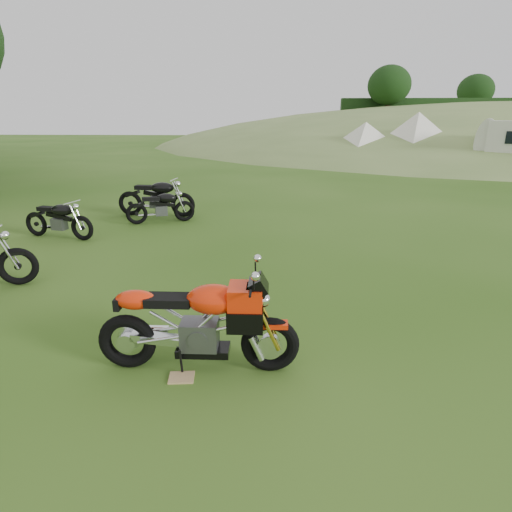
# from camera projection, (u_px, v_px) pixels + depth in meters

# --- Properties ---
(ground) EXTENTS (120.00, 120.00, 0.00)m
(ground) POSITION_uv_depth(u_px,v_px,m) (277.00, 338.00, 5.32)
(ground) COLOR #285111
(ground) RESTS_ON ground
(sport_motorcycle) EXTENTS (2.06, 0.54, 1.24)m
(sport_motorcycle) POSITION_uv_depth(u_px,v_px,m) (197.00, 317.00, 4.49)
(sport_motorcycle) COLOR red
(sport_motorcycle) RESTS_ON ground
(plywood_board) EXTENTS (0.28, 0.24, 0.02)m
(plywood_board) POSITION_uv_depth(u_px,v_px,m) (182.00, 378.00, 4.49)
(plywood_board) COLOR tan
(plywood_board) RESTS_ON ground
(vintage_moto_b) EXTENTS (1.79, 0.82, 0.92)m
(vintage_moto_b) POSITION_uv_depth(u_px,v_px,m) (58.00, 218.00, 9.53)
(vintage_moto_b) COLOR black
(vintage_moto_b) RESTS_ON ground
(vintage_moto_c) EXTENTS (1.71, 0.93, 0.88)m
(vintage_moto_c) POSITION_uv_depth(u_px,v_px,m) (160.00, 206.00, 10.94)
(vintage_moto_c) COLOR black
(vintage_moto_c) RESTS_ON ground
(vintage_moto_d) EXTENTS (2.12, 0.65, 1.10)m
(vintage_moto_d) POSITION_uv_depth(u_px,v_px,m) (156.00, 196.00, 11.62)
(vintage_moto_d) COLOR black
(vintage_moto_d) RESTS_ON ground
(tent_mid) EXTENTS (3.71, 3.71, 2.44)m
(tent_mid) POSITION_uv_depth(u_px,v_px,m) (365.00, 142.00, 24.82)
(tent_mid) COLOR white
(tent_mid) RESTS_ON ground
(tent_right) EXTENTS (4.23, 4.23, 2.77)m
(tent_right) POSITION_uv_depth(u_px,v_px,m) (416.00, 139.00, 24.24)
(tent_right) COLOR white
(tent_right) RESTS_ON ground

